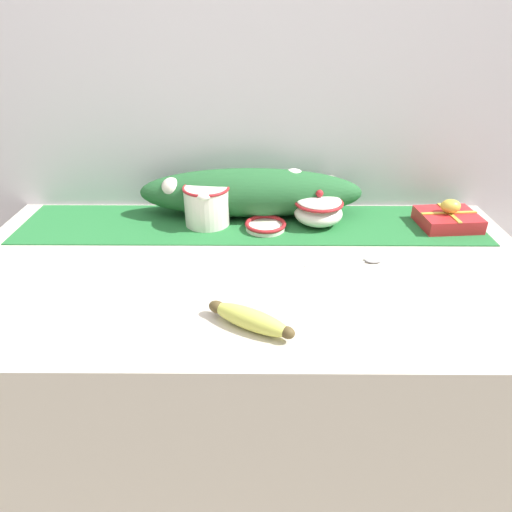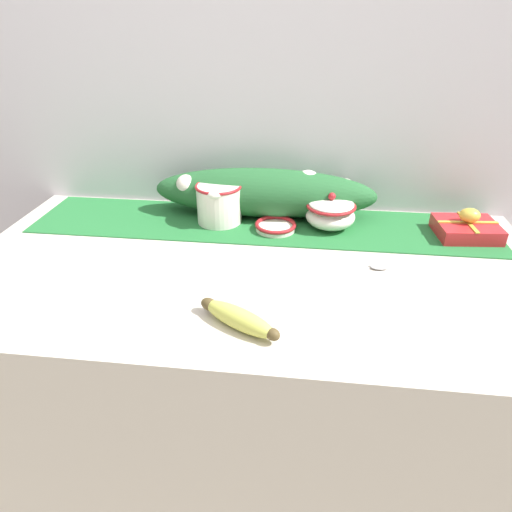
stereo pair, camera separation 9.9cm
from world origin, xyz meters
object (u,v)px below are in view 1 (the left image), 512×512
at_px(sugar_bowl, 318,209).
at_px(gift_box, 448,218).
at_px(banana, 250,319).
at_px(spoon, 369,260).
at_px(cream_pitcher, 207,204).
at_px(small_dish, 265,226).

distance_m(sugar_bowl, gift_box, 0.35).
bearing_deg(banana, spoon, 42.73).
xyz_separation_m(cream_pitcher, gift_box, (0.65, -0.01, -0.03)).
bearing_deg(small_dish, banana, -94.51).
bearing_deg(sugar_bowl, spoon, -64.45).
xyz_separation_m(banana, gift_box, (0.52, 0.45, 0.01)).
height_order(small_dish, gift_box, gift_box).
distance_m(small_dish, gift_box, 0.49).
distance_m(banana, spoon, 0.37).
height_order(sugar_bowl, small_dish, sugar_bowl).
bearing_deg(banana, small_dish, 85.49).
height_order(small_dish, banana, banana).
bearing_deg(spoon, cream_pitcher, 143.82).
distance_m(small_dish, spoon, 0.29).
distance_m(cream_pitcher, gift_box, 0.65).
xyz_separation_m(cream_pitcher, spoon, (0.40, -0.21, -0.06)).
bearing_deg(small_dish, spoon, -35.13).
height_order(banana, gift_box, gift_box).
height_order(banana, spoon, banana).
bearing_deg(sugar_bowl, cream_pitcher, 179.84).
relative_size(sugar_bowl, gift_box, 0.82).
relative_size(cream_pitcher, spoon, 0.77).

